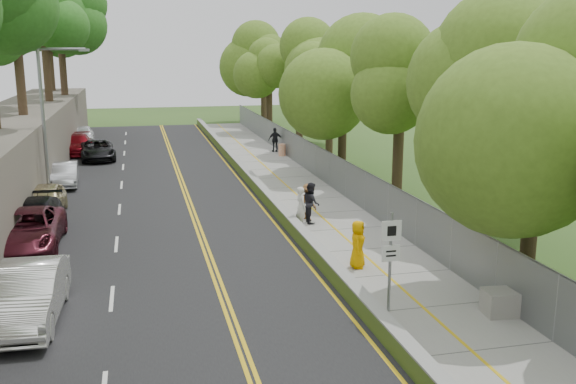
% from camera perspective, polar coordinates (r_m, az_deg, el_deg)
% --- Properties ---
extents(ground, '(140.00, 140.00, 0.00)m').
position_cam_1_polar(ground, '(22.43, 3.49, -7.93)').
color(ground, '#33511E').
rests_on(ground, ground).
extents(road, '(11.20, 66.00, 0.04)m').
position_cam_1_polar(road, '(35.96, -11.79, -0.24)').
color(road, black).
rests_on(road, ground).
extents(sidewalk, '(4.20, 66.00, 0.05)m').
position_cam_1_polar(sidewalk, '(36.98, 0.60, 0.39)').
color(sidewalk, gray).
rests_on(sidewalk, ground).
extents(jersey_barrier, '(0.42, 66.00, 0.60)m').
position_cam_1_polar(jersey_barrier, '(36.46, -2.91, 0.63)').
color(jersey_barrier, '#A9F13B').
rests_on(jersey_barrier, ground).
extents(chainlink_fence, '(0.04, 66.00, 2.00)m').
position_cam_1_polar(chainlink_fence, '(37.34, 3.74, 2.01)').
color(chainlink_fence, slate).
rests_on(chainlink_fence, ground).
extents(trees_fenceside, '(7.00, 66.00, 14.00)m').
position_cam_1_polar(trees_fenceside, '(37.47, 7.38, 11.20)').
color(trees_fenceside, olive).
rests_on(trees_fenceside, ground).
extents(streetlight, '(2.52, 0.22, 8.00)m').
position_cam_1_polar(streetlight, '(34.51, -20.57, 6.47)').
color(streetlight, gray).
rests_on(streetlight, ground).
extents(signpost, '(0.62, 0.09, 3.10)m').
position_cam_1_polar(signpost, '(19.44, 9.11, -5.22)').
color(signpost, gray).
rests_on(signpost, sidewalk).
extents(construction_barrel, '(0.54, 0.54, 0.90)m').
position_cam_1_polar(construction_barrel, '(47.82, -0.52, 3.76)').
color(construction_barrel, '#E45517').
rests_on(construction_barrel, sidewalk).
extents(concrete_block, '(1.19, 0.94, 0.75)m').
position_cam_1_polar(concrete_block, '(20.56, 18.54, -9.28)').
color(concrete_block, gray).
rests_on(concrete_block, sidewalk).
extents(car_0, '(1.77, 4.14, 1.39)m').
position_cam_1_polar(car_0, '(20.25, -22.68, -9.00)').
color(car_0, '#A0A0A5').
rests_on(car_0, road).
extents(car_1, '(1.94, 5.11, 1.66)m').
position_cam_1_polar(car_1, '(20.36, -22.11, -8.44)').
color(car_1, silver).
rests_on(car_1, road).
extents(car_2, '(2.58, 5.58, 1.55)m').
position_cam_1_polar(car_2, '(27.55, -22.17, -3.16)').
color(car_2, '#571B27').
rests_on(car_2, road).
extents(car_3, '(2.17, 5.08, 1.46)m').
position_cam_1_polar(car_3, '(29.62, -21.56, -2.14)').
color(car_3, black).
rests_on(car_3, road).
extents(car_4, '(1.77, 4.38, 1.49)m').
position_cam_1_polar(car_4, '(32.77, -20.79, -0.69)').
color(car_4, tan).
rests_on(car_4, road).
extents(car_5, '(1.63, 4.16, 1.35)m').
position_cam_1_polar(car_5, '(39.49, -19.23, 1.48)').
color(car_5, '#AFB3B7').
rests_on(car_5, road).
extents(car_6, '(2.80, 5.25, 1.40)m').
position_cam_1_polar(car_6, '(48.19, -16.58, 3.60)').
color(car_6, black).
rests_on(car_6, road).
extents(car_7, '(2.21, 5.11, 1.47)m').
position_cam_1_polar(car_7, '(51.26, -18.19, 4.04)').
color(car_7, maroon).
rests_on(car_7, road).
extents(car_8, '(2.00, 4.54, 1.52)m').
position_cam_1_polar(car_8, '(56.60, -17.77, 4.86)').
color(car_8, white).
rests_on(car_8, road).
extents(painter_0, '(0.87, 1.02, 1.76)m').
position_cam_1_polar(painter_0, '(23.46, 6.22, -4.64)').
color(painter_0, '#E99D00').
rests_on(painter_0, sidewalk).
extents(painter_1, '(0.55, 0.75, 1.89)m').
position_cam_1_polar(painter_1, '(28.34, 1.17, -1.40)').
color(painter_1, silver).
rests_on(painter_1, sidewalk).
extents(painter_2, '(0.77, 0.95, 1.87)m').
position_cam_1_polar(painter_2, '(29.32, 2.08, -0.95)').
color(painter_2, black).
rests_on(painter_2, sidewalk).
extents(painter_3, '(1.01, 1.26, 1.70)m').
position_cam_1_polar(painter_3, '(29.88, 1.79, -0.86)').
color(painter_3, brown).
rests_on(painter_3, sidewalk).
extents(person_far, '(1.13, 0.53, 1.87)m').
position_cam_1_polar(person_far, '(49.65, -1.14, 4.66)').
color(person_far, black).
rests_on(person_far, sidewalk).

